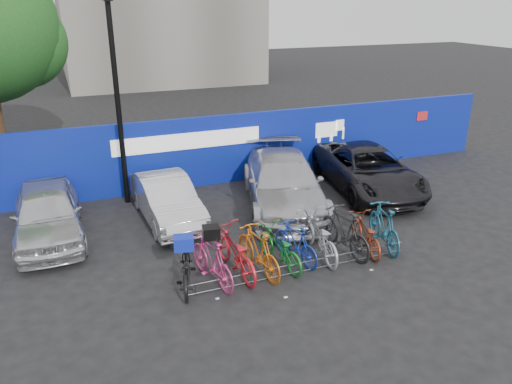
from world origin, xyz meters
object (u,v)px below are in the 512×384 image
bike_3 (258,251)px  bike_4 (279,248)px  bike_1 (212,260)px  bike_9 (384,226)px  car_0 (48,213)px  bike_5 (296,243)px  bike_6 (319,236)px  car_2 (284,183)px  bike_rack (302,267)px  car_3 (368,169)px  bike_0 (185,268)px  bike_8 (366,234)px  car_1 (167,199)px  lamppost (117,100)px  bike_2 (235,252)px  bike_7 (344,231)px

bike_3 → bike_4: bearing=-177.1°
bike_1 → bike_9: 4.64m
car_0 → bike_5: bearing=-33.2°
bike_4 → bike_6: size_ratio=0.89×
bike_1 → bike_6: size_ratio=0.91×
car_0 → car_2: 6.76m
car_2 → bike_5: size_ratio=3.30×
bike_rack → bike_1: bearing=169.4°
car_3 → car_0: bearing=-171.2°
bike_5 → bike_1: bearing=-7.8°
bike_6 → bike_9: bike_9 is taller
bike_4 → car_3: bearing=-152.4°
bike_0 → bike_9: (5.26, 0.00, 0.10)m
bike_0 → bike_4: bearing=-163.6°
bike_4 → bike_9: 2.92m
bike_3 → bike_4: 0.62m
bike_8 → car_1: bearing=-30.9°
lamppost → car_1: 3.32m
lamppost → car_1: (0.90, -1.83, -2.62)m
car_2 → bike_4: car_2 is taller
bike_1 → lamppost: bearing=-90.9°
lamppost → bike_0: (0.49, -5.58, -2.80)m
lamppost → bike_4: (2.84, -5.47, -2.79)m
car_1 → bike_6: (3.05, -3.56, -0.10)m
bike_8 → bike_0: bearing=10.1°
bike_8 → bike_9: bearing=-169.4°
bike_4 → bike_8: bike_4 is taller
bike_1 → bike_4: 1.73m
car_3 → bike_2: (-5.95, -3.51, -0.18)m
bike_1 → car_3: bearing=-162.6°
car_3 → bike_6: bearing=-127.6°
lamppost → bike_7: size_ratio=3.04×
lamppost → bike_6: size_ratio=2.94×
bike_1 → bike_9: bearing=168.4°
bike_rack → bike_0: 2.76m
car_0 → car_2: size_ratio=0.78×
bike_2 → bike_9: bike_9 is taller
bike_0 → bike_8: size_ratio=1.02×
bike_0 → bike_7: (4.12, 0.10, 0.13)m
car_2 → bike_4: size_ratio=2.97×
car_1 → bike_9: size_ratio=2.05×
bike_5 → bike_9: 2.46m
bike_0 → bike_rack: bearing=-175.0°
bike_rack → bike_4: size_ratio=3.04×
bike_5 → bike_7: 1.32m
bike_0 → bike_5: size_ratio=1.09×
bike_7 → bike_8: 0.60m
bike_1 → bike_3: bearing=168.5°
bike_rack → bike_5: (0.10, 0.58, 0.34)m
bike_2 → bike_9: bearing=171.9°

